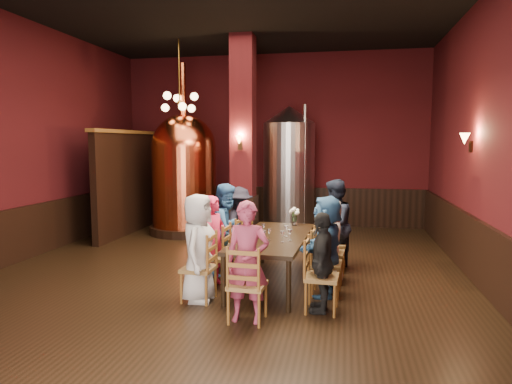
% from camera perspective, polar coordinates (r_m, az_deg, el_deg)
% --- Properties ---
extents(room, '(10.00, 10.02, 4.50)m').
position_cam_1_polar(room, '(7.34, -4.14, 6.67)').
color(room, black).
rests_on(room, ground).
extents(wainscot_right, '(0.08, 9.90, 1.00)m').
position_cam_1_polar(wainscot_right, '(7.56, 26.63, -7.36)').
color(wainscot_right, black).
rests_on(wainscot_right, ground).
extents(wainscot_back, '(7.90, 0.08, 1.00)m').
position_cam_1_polar(wainscot_back, '(12.31, 1.98, -1.68)').
color(wainscot_back, black).
rests_on(wainscot_back, ground).
extents(wainscot_left, '(0.08, 9.90, 1.00)m').
position_cam_1_polar(wainscot_left, '(9.36, -28.25, -4.94)').
color(wainscot_left, black).
rests_on(wainscot_left, ground).
extents(column, '(0.58, 0.58, 4.50)m').
position_cam_1_polar(column, '(10.13, -1.62, 6.55)').
color(column, '#430E12').
rests_on(column, ground).
extents(partition, '(0.22, 3.50, 2.40)m').
position_cam_1_polar(partition, '(11.53, -15.36, 1.07)').
color(partition, black).
rests_on(partition, ground).
extents(pendant_cluster, '(0.90, 0.90, 1.70)m').
position_cam_1_polar(pendant_cluster, '(10.69, -9.53, 11.01)').
color(pendant_cluster, '#A57226').
rests_on(pendant_cluster, room).
extents(sconce_wall, '(0.20, 0.20, 0.36)m').
position_cam_1_polar(sconce_wall, '(8.13, 25.29, 5.70)').
color(sconce_wall, black).
rests_on(sconce_wall, room).
extents(sconce_column, '(0.20, 0.20, 0.36)m').
position_cam_1_polar(sconce_column, '(9.84, -2.00, 6.27)').
color(sconce_column, black).
rests_on(sconce_column, column).
extents(dining_table, '(1.12, 2.45, 0.75)m').
position_cam_1_polar(dining_table, '(7.08, 2.18, -6.03)').
color(dining_table, black).
rests_on(dining_table, ground).
extents(chair_0, '(0.48, 0.48, 0.92)m').
position_cam_1_polar(chair_0, '(6.44, -7.21, -9.41)').
color(chair_0, brown).
rests_on(chair_0, ground).
extents(person_0, '(0.49, 0.74, 1.49)m').
position_cam_1_polar(person_0, '(6.37, -7.25, -6.93)').
color(person_0, silver).
rests_on(person_0, ground).
extents(chair_1, '(0.48, 0.48, 0.92)m').
position_cam_1_polar(chair_1, '(7.05, -5.23, -8.02)').
color(chair_1, brown).
rests_on(chair_1, ground).
extents(person_1, '(0.46, 0.58, 1.39)m').
position_cam_1_polar(person_1, '(6.99, -5.25, -6.15)').
color(person_1, '#D1234C').
rests_on(person_1, ground).
extents(chair_2, '(0.48, 0.48, 0.92)m').
position_cam_1_polar(chair_2, '(7.65, -3.60, -6.85)').
color(chair_2, brown).
rests_on(chair_2, ground).
extents(person_2, '(0.52, 0.80, 1.52)m').
position_cam_1_polar(person_2, '(7.59, -3.61, -4.65)').
color(person_2, '#2C5B94').
rests_on(person_2, ground).
extents(chair_3, '(0.48, 0.48, 0.92)m').
position_cam_1_polar(chair_3, '(8.28, -2.19, -5.84)').
color(chair_3, brown).
rests_on(chair_3, ground).
extents(person_3, '(0.60, 0.95, 1.40)m').
position_cam_1_polar(person_3, '(8.23, -2.20, -4.21)').
color(person_3, black).
rests_on(person_3, ground).
extents(chair_4, '(0.48, 0.48, 0.92)m').
position_cam_1_polar(chair_4, '(6.06, 8.23, -10.44)').
color(chair_4, brown).
rests_on(chair_4, ground).
extents(person_4, '(0.34, 0.78, 1.31)m').
position_cam_1_polar(person_4, '(6.00, 8.26, -8.67)').
color(person_4, black).
rests_on(person_4, ground).
extents(chair_5, '(0.48, 0.48, 0.92)m').
position_cam_1_polar(chair_5, '(6.70, 8.81, -8.82)').
color(chair_5, brown).
rests_on(chair_5, ground).
extents(person_5, '(0.71, 1.40, 1.44)m').
position_cam_1_polar(person_5, '(6.64, 8.85, -6.63)').
color(person_5, '#2E5B8B').
rests_on(person_5, ground).
extents(chair_6, '(0.48, 0.48, 0.92)m').
position_cam_1_polar(chair_6, '(7.34, 9.28, -7.50)').
color(chair_6, brown).
rests_on(chair_6, ground).
extents(person_6, '(0.60, 0.74, 1.32)m').
position_cam_1_polar(person_6, '(7.29, 9.31, -5.98)').
color(person_6, beige).
rests_on(person_6, ground).
extents(chair_7, '(0.48, 0.48, 0.92)m').
position_cam_1_polar(chair_7, '(7.99, 9.68, -6.38)').
color(chair_7, brown).
rests_on(chair_7, ground).
extents(person_7, '(0.53, 0.83, 1.57)m').
position_cam_1_polar(person_7, '(7.92, 9.72, -4.10)').
color(person_7, black).
rests_on(person_7, ground).
extents(chair_8, '(0.48, 0.48, 0.92)m').
position_cam_1_polar(chair_8, '(5.68, -1.08, -11.50)').
color(chair_8, brown).
rests_on(chair_8, ground).
extents(person_8, '(0.54, 0.36, 1.49)m').
position_cam_1_polar(person_8, '(5.60, -1.09, -8.72)').
color(person_8, '#993350').
rests_on(person_8, ground).
extents(copper_kettle, '(1.71, 1.71, 4.04)m').
position_cam_1_polar(copper_kettle, '(11.09, -8.96, 2.43)').
color(copper_kettle, black).
rests_on(copper_kettle, ground).
extents(steel_vessel, '(1.43, 1.43, 3.09)m').
position_cam_1_polar(steel_vessel, '(11.46, 4.15, 2.96)').
color(steel_vessel, '#B2B2B7').
rests_on(steel_vessel, ground).
extents(rose_vase, '(0.19, 0.19, 0.32)m').
position_cam_1_polar(rose_vase, '(7.96, 4.83, -2.70)').
color(rose_vase, white).
rests_on(rose_vase, dining_table).
extents(wine_glass_0, '(0.07, 0.07, 0.17)m').
position_cam_1_polar(wine_glass_0, '(6.18, -1.67, -6.44)').
color(wine_glass_0, white).
rests_on(wine_glass_0, dining_table).
extents(wine_glass_1, '(0.07, 0.07, 0.17)m').
position_cam_1_polar(wine_glass_1, '(7.03, 3.79, -4.90)').
color(wine_glass_1, white).
rests_on(wine_glass_1, dining_table).
extents(wine_glass_2, '(0.07, 0.07, 0.17)m').
position_cam_1_polar(wine_glass_2, '(6.75, 1.64, -5.36)').
color(wine_glass_2, white).
rests_on(wine_glass_2, dining_table).
extents(wine_glass_3, '(0.07, 0.07, 0.17)m').
position_cam_1_polar(wine_glass_3, '(6.21, -1.96, -6.38)').
color(wine_glass_3, white).
rests_on(wine_glass_3, dining_table).
extents(wine_glass_4, '(0.07, 0.07, 0.17)m').
position_cam_1_polar(wine_glass_4, '(6.48, -0.08, -5.84)').
color(wine_glass_4, white).
rests_on(wine_glass_4, dining_table).
extents(wine_glass_5, '(0.07, 0.07, 0.17)m').
position_cam_1_polar(wine_glass_5, '(6.73, 4.27, -5.40)').
color(wine_glass_5, white).
rests_on(wine_glass_5, dining_table).
extents(wine_glass_6, '(0.07, 0.07, 0.17)m').
position_cam_1_polar(wine_glass_6, '(7.17, 0.95, -4.67)').
color(wine_glass_6, white).
rests_on(wine_glass_6, dining_table).
extents(wine_glass_7, '(0.07, 0.07, 0.17)m').
position_cam_1_polar(wine_glass_7, '(6.66, 1.02, -5.51)').
color(wine_glass_7, white).
rests_on(wine_glass_7, dining_table).
extents(wine_glass_8, '(0.07, 0.07, 0.17)m').
position_cam_1_polar(wine_glass_8, '(6.62, 3.32, -5.60)').
color(wine_glass_8, white).
rests_on(wine_glass_8, dining_table).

